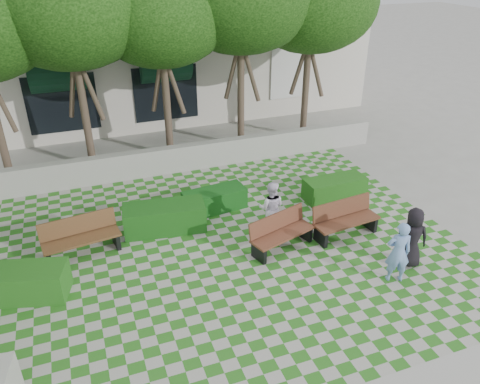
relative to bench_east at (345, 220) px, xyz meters
name	(u,v)px	position (x,y,z in m)	size (l,w,h in m)	color
ground	(242,275)	(-3.20, -0.68, -0.47)	(90.00, 90.00, 0.00)	gray
lawn	(229,251)	(-3.20, 0.32, -0.46)	(12.00, 12.00, 0.00)	#2B721E
retaining_wall	(179,158)	(-3.20, 5.52, -0.02)	(15.00, 0.36, 0.90)	#9E9B93
bench_east	(345,220)	(0.00, 0.00, 0.00)	(1.91, 0.82, 0.97)	#532D1C
bench_mid	(281,233)	(-1.87, 0.03, -0.02)	(1.88, 1.09, 0.94)	#562D1D
bench_west	(81,238)	(-6.70, 1.56, 0.01)	(1.96, 0.90, 0.99)	#53341C
hedge_east	(334,188)	(0.81, 1.90, -0.14)	(1.90, 0.76, 0.67)	#1B5015
hedge_midright	(215,200)	(-2.88, 2.51, -0.15)	(1.83, 0.73, 0.64)	#124616
hedge_midleft	(165,218)	(-4.49, 1.93, -0.08)	(2.20, 0.88, 0.77)	#144713
hedge_west	(19,283)	(-8.12, 0.33, -0.10)	(2.08, 0.83, 0.73)	#1B5416
person_blue	(398,252)	(0.07, -2.09, 0.31)	(0.57, 0.38, 1.57)	#779EDA
person_dark	(412,238)	(0.76, -1.70, 0.31)	(0.76, 0.49, 1.56)	black
person_white	(271,208)	(-1.82, 0.83, 0.28)	(0.73, 0.57, 1.51)	white
tree_row	(106,17)	(-5.06, 5.28, 4.71)	(17.70, 13.40, 7.41)	#47382B
building	(155,51)	(-2.27, 13.40, 2.05)	(18.00, 8.92, 5.15)	beige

